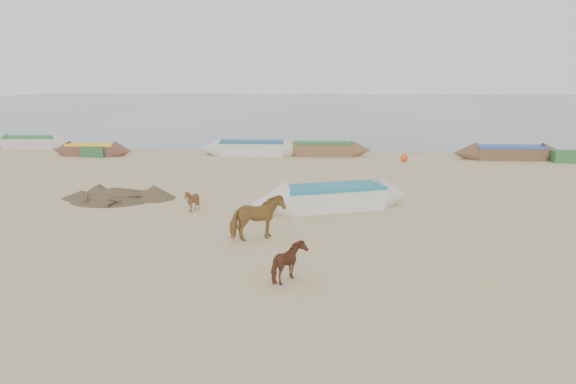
% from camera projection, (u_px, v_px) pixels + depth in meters
% --- Properties ---
extents(ground, '(140.00, 140.00, 0.00)m').
position_uv_depth(ground, '(275.00, 258.00, 15.20)').
color(ground, tan).
rests_on(ground, ground).
extents(sea, '(160.00, 160.00, 0.00)m').
position_uv_depth(sea, '(327.00, 105.00, 95.20)').
color(sea, slate).
rests_on(sea, ground).
extents(cow_adult, '(1.77, 1.44, 1.36)m').
position_uv_depth(cow_adult, '(257.00, 218.00, 16.72)').
color(cow_adult, brown).
rests_on(cow_adult, ground).
extents(calf_front, '(0.98, 0.96, 0.82)m').
position_uv_depth(calf_front, '(192.00, 201.00, 20.29)').
color(calf_front, '#57341B').
rests_on(calf_front, ground).
extents(calf_right, '(0.84, 0.97, 0.94)m').
position_uv_depth(calf_right, '(290.00, 263.00, 13.35)').
color(calf_right, '#5A2F1D').
rests_on(calf_right, ground).
extents(near_canoe, '(6.32, 3.70, 0.88)m').
position_uv_depth(near_canoe, '(333.00, 197.00, 20.72)').
color(near_canoe, silver).
rests_on(near_canoe, ground).
extents(debris_pile, '(4.40, 4.40, 0.45)m').
position_uv_depth(debris_pile, '(115.00, 193.00, 22.59)').
color(debris_pile, brown).
rests_on(debris_pile, ground).
extents(waterline_canoes, '(51.49, 4.42, 0.92)m').
position_uv_depth(waterline_canoes, '(240.00, 149.00, 34.80)').
color(waterline_canoes, brown).
rests_on(waterline_canoes, ground).
extents(beach_clutter, '(46.04, 3.24, 0.64)m').
position_uv_depth(beach_clutter, '(384.00, 153.00, 33.69)').
color(beach_clutter, '#285934').
rests_on(beach_clutter, ground).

